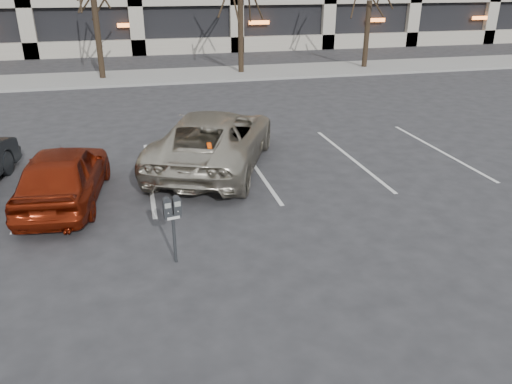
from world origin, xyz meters
The scene contains 6 objects.
ground centered at (0.00, 0.00, 0.00)m, with size 140.00×140.00×0.00m, color #28282B.
sidewalk centered at (0.00, 16.00, 0.06)m, with size 80.00×4.00×0.12m, color gray.
stall_lines centered at (-1.40, 2.30, 0.01)m, with size 16.90×5.20×0.00m.
parking_meter centered at (-1.14, -2.12, 0.96)m, with size 0.34×0.18×1.25m.
suv_silver centered at (0.36, 2.60, 0.76)m, with size 4.45×6.02×1.53m.
car_red centered at (-3.28, 1.07, 0.67)m, with size 1.59×3.95×1.35m, color maroon.
Camera 1 is at (-1.59, -9.96, 4.71)m, focal length 35.00 mm.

